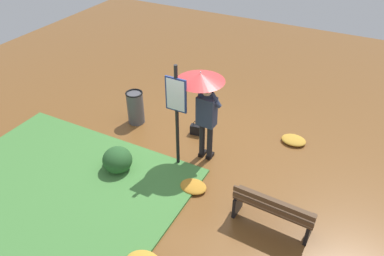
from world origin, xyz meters
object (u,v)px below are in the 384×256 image
(info_sign_post, at_px, (176,106))
(handbag, at_px, (197,130))
(park_bench, at_px, (273,210))
(trash_bin, at_px, (135,107))
(person_with_umbrella, at_px, (203,94))

(info_sign_post, height_order, handbag, info_sign_post)
(info_sign_post, bearing_deg, park_bench, 162.46)
(info_sign_post, xyz_separation_m, trash_bin, (1.69, -0.93, -1.03))
(person_with_umbrella, distance_m, park_bench, 2.53)
(handbag, bearing_deg, trash_bin, 8.14)
(person_with_umbrella, distance_m, info_sign_post, 0.59)
(park_bench, distance_m, trash_bin, 4.27)
(handbag, distance_m, trash_bin, 1.60)
(park_bench, xyz_separation_m, trash_bin, (3.95, -1.64, 0.02))
(person_with_umbrella, height_order, trash_bin, person_with_umbrella)
(info_sign_post, xyz_separation_m, handbag, (0.14, -1.15, -1.32))
(info_sign_post, height_order, park_bench, info_sign_post)
(park_bench, relative_size, trash_bin, 1.68)
(handbag, relative_size, trash_bin, 0.44)
(person_with_umbrella, height_order, park_bench, person_with_umbrella)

